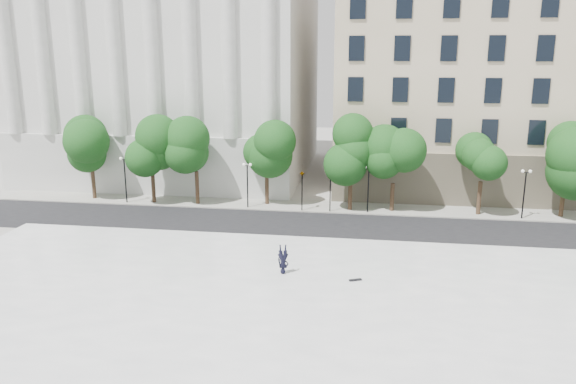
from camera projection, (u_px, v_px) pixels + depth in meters
name	position (u px, v px, depth m)	size (l,w,h in m)	color
ground	(256.00, 329.00, 29.20)	(160.00, 160.00, 0.00)	#BBB8B0
plaza	(267.00, 301.00, 32.02)	(44.00, 22.00, 0.45)	white
street	(300.00, 226.00, 46.46)	(60.00, 8.00, 0.02)	black
far_sidewalk	(308.00, 206.00, 52.21)	(60.00, 4.00, 0.12)	#B3AFA5
building_west	(179.00, 62.00, 65.49)	(31.50, 27.65, 25.60)	silver
building_east	(507.00, 79.00, 60.95)	(36.00, 26.15, 23.00)	beige
traffic_light_west	(302.00, 171.00, 49.74)	(0.61, 1.83, 4.22)	black
traffic_light_east	(331.00, 173.00, 49.39)	(0.39, 1.67, 4.17)	black
person_lying	(283.00, 270.00, 35.30)	(0.69, 0.45, 1.89)	black
skateboard	(355.00, 280.00, 34.26)	(0.80, 0.20, 0.08)	black
street_trees	(329.00, 152.00, 50.14)	(47.16, 4.97, 7.99)	#382619
lamp_posts	(310.00, 179.00, 50.10)	(36.69, 0.28, 4.49)	black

